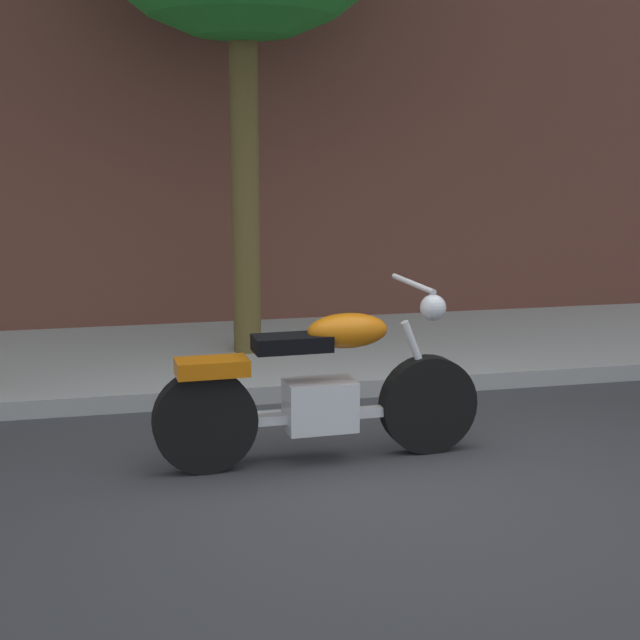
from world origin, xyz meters
name	(u,v)px	position (x,y,z in m)	size (l,w,h in m)	color
ground_plane	(392,477)	(0.00, 0.00, 0.00)	(60.00, 60.00, 0.00)	#38383D
sidewalk	(291,354)	(0.00, 3.11, 0.07)	(18.11, 2.72, 0.14)	#A4A4A4
motorcycle	(320,392)	(-0.36, 0.39, 0.46)	(2.11, 0.70, 1.14)	black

